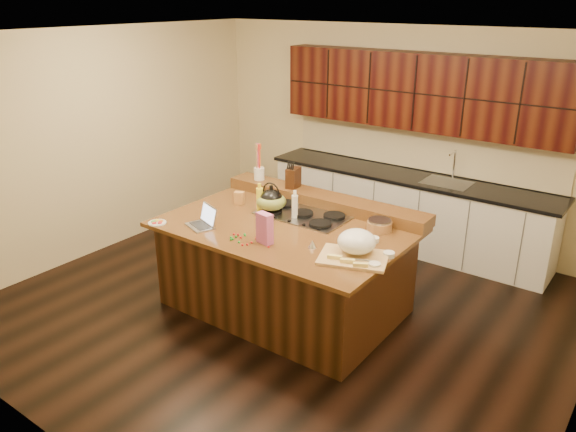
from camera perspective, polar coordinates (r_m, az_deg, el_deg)
The scene contains 36 objects.
room at distance 5.35m, azimuth -0.32°, elevation 3.33°, with size 5.52×5.02×2.72m.
island at distance 5.69m, azimuth -0.30°, elevation -5.17°, with size 2.40×1.60×0.92m.
back_ledge at distance 6.02m, azimuth 3.66°, elevation 1.66°, with size 2.40×0.30×0.12m, color black.
cooktop at distance 5.72m, azimuth 1.48°, elevation 0.14°, with size 0.92×0.52×0.05m.
back_counter at distance 7.17m, azimuth 12.33°, elevation 4.51°, with size 3.70×0.66×2.40m.
kettle at distance 5.74m, azimuth -1.71°, elevation 1.68°, with size 0.24×0.24×0.22m, color black.
green_bowl at distance 5.75m, azimuth -1.71°, elevation 1.47°, with size 0.31×0.31×0.17m, color olive.
laptop at distance 5.53m, azimuth -8.54°, elevation -0.48°, with size 0.35×0.31×0.20m.
oil_bottle at distance 5.77m, azimuth -2.89°, elevation 1.57°, with size 0.07×0.07×0.27m, color yellow.
vinegar_bottle at distance 5.62m, azimuth 0.69°, elevation 0.91°, with size 0.06×0.06×0.25m, color silver.
wooden_tray at distance 4.85m, azimuth 6.91°, elevation -2.96°, with size 0.68×0.59×0.23m.
ramekin_a at distance 4.70m, azimuth 8.78°, elevation -5.00°, with size 0.10×0.10×0.04m, color white.
ramekin_b at distance 4.92m, azimuth 10.22°, elevation -3.87°, with size 0.10×0.10×0.04m, color white.
ramekin_c at distance 5.19m, azimuth 8.69°, elevation -2.38°, with size 0.10×0.10×0.04m, color white.
strainer_bowl at distance 5.44m, azimuth 9.27°, elevation -1.00°, with size 0.24×0.24×0.09m, color #996B3F.
kitchen_timer at distance 5.01m, azimuth 2.48°, elevation -2.85°, with size 0.08×0.08×0.07m, color silver.
pink_bag at distance 5.06m, azimuth -2.38°, elevation -1.26°, with size 0.15×0.08×0.29m, color #BB5891.
candy_plate at distance 5.69m, azimuth -13.14°, elevation -0.67°, with size 0.18×0.18×0.01m, color white.
package_box at distance 6.06m, azimuth -4.98°, elevation 1.83°, with size 0.10×0.07×0.14m, color #C28644.
utensil_crock at distance 6.47m, azimuth -2.94°, elevation 4.32°, with size 0.12×0.12×0.14m, color white.
knife_block at distance 6.18m, azimuth 0.54°, elevation 3.91°, with size 0.11×0.18×0.22m, color black.
gumdrop_0 at distance 5.07m, azimuth -4.66°, elevation -2.93°, with size 0.02×0.02×0.02m, color red.
gumdrop_1 at distance 5.26m, azimuth -4.40°, elevation -1.98°, with size 0.02×0.02×0.02m, color #198C26.
gumdrop_2 at distance 5.20m, azimuth -3.25°, elevation -2.26°, with size 0.02×0.02×0.02m, color red.
gumdrop_3 at distance 5.20m, azimuth -5.63°, elevation -2.33°, with size 0.02×0.02×0.02m, color #198C26.
gumdrop_4 at distance 5.07m, azimuth -4.16°, elevation -2.90°, with size 0.02×0.02×0.02m, color red.
gumdrop_5 at distance 5.13m, azimuth -5.01°, elevation -2.66°, with size 0.02×0.02×0.02m, color #198C26.
gumdrop_6 at distance 5.22m, azimuth -4.82°, elevation -2.18°, with size 0.02×0.02×0.02m, color red.
gumdrop_7 at distance 5.29m, azimuth -4.43°, elevation -1.85°, with size 0.02×0.02×0.02m, color #198C26.
gumdrop_8 at distance 5.29m, azimuth -5.11°, elevation -1.88°, with size 0.02×0.02×0.02m, color red.
gumdrop_9 at distance 5.23m, azimuth -5.80°, elevation -2.16°, with size 0.02×0.02×0.02m, color #198C26.
gumdrop_10 at distance 5.02m, azimuth -1.99°, elevation -3.15°, with size 0.02×0.02×0.02m, color red.
gumdrop_11 at distance 5.24m, azimuth -5.31°, elevation -2.10°, with size 0.02×0.02×0.02m, color #198C26.
gumdrop_12 at distance 5.30m, azimuth -5.52°, elevation -1.84°, with size 0.02×0.02×0.02m, color red.
gumdrop_13 at distance 5.19m, azimuth -5.81°, elevation -2.38°, with size 0.02×0.02×0.02m, color #198C26.
gumdrop_14 at distance 5.11m, azimuth -3.73°, elevation -2.70°, with size 0.02×0.02×0.02m, color red.
Camera 1 is at (3.03, -4.09, 3.02)m, focal length 35.00 mm.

